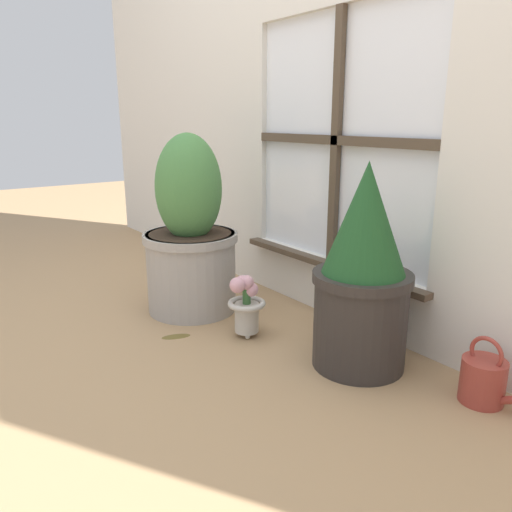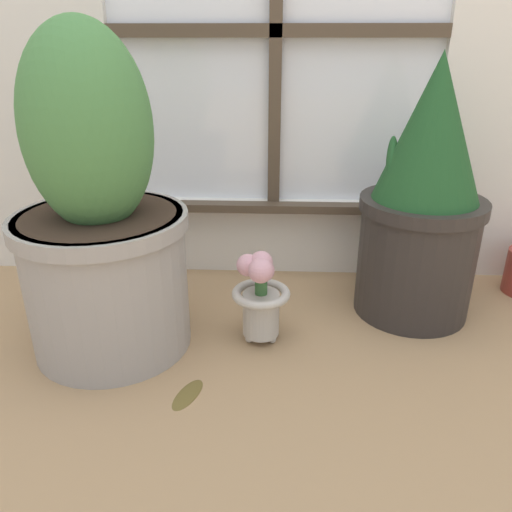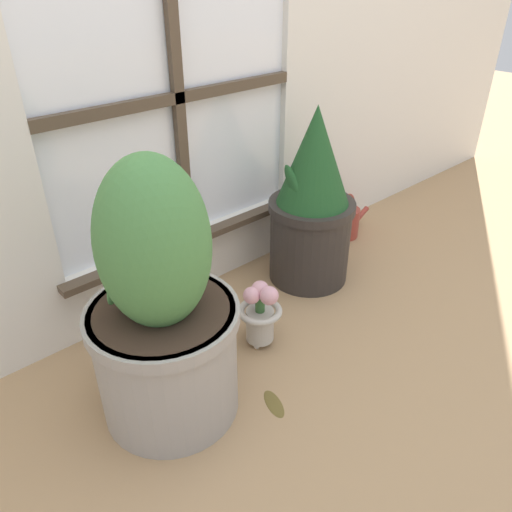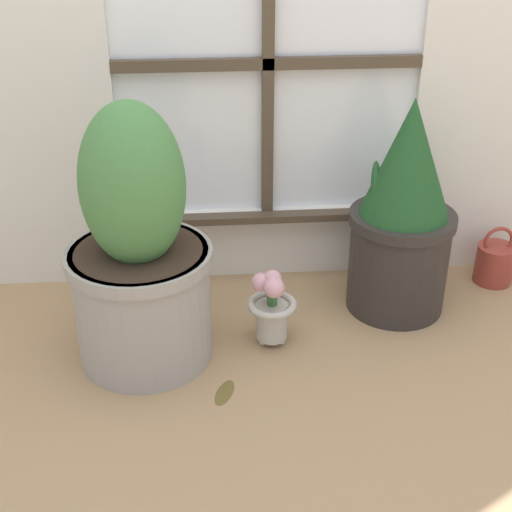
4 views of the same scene
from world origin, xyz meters
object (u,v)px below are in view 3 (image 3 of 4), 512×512
object	(u,v)px
watering_can	(345,221)
potted_plant_right	(312,204)
flower_vase	(260,311)
potted_plant_left	(162,316)

from	to	relation	value
watering_can	potted_plant_right	bearing A→B (deg)	-162.00
flower_vase	potted_plant_right	bearing A→B (deg)	22.50
flower_vase	watering_can	distance (m)	0.85
flower_vase	watering_can	bearing A→B (deg)	20.39
potted_plant_left	watering_can	world-z (taller)	potted_plant_left
potted_plant_left	watering_can	xyz separation A→B (m)	(1.16, 0.32, -0.25)
flower_vase	watering_can	world-z (taller)	flower_vase
potted_plant_right	watering_can	xyz separation A→B (m)	(0.38, 0.12, -0.25)
flower_vase	watering_can	xyz separation A→B (m)	(0.79, 0.29, -0.06)
potted_plant_right	flower_vase	distance (m)	0.49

